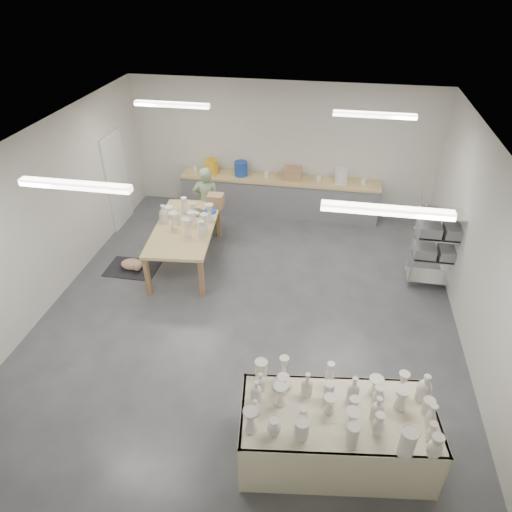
% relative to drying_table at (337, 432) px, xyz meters
% --- Properties ---
extents(room, '(8.00, 8.02, 3.00)m').
position_rel_drying_table_xyz_m(room, '(-1.65, 2.59, 1.60)').
color(room, '#424449').
rests_on(room, ground).
extents(back_counter, '(4.60, 0.60, 1.24)m').
position_rel_drying_table_xyz_m(back_counter, '(-1.55, 6.19, 0.03)').
color(back_counter, tan).
rests_on(back_counter, ground).
extents(wire_shelf, '(0.88, 0.48, 1.80)m').
position_rel_drying_table_xyz_m(wire_shelf, '(1.66, 3.91, 0.47)').
color(wire_shelf, silver).
rests_on(wire_shelf, ground).
extents(drying_table, '(2.40, 1.37, 1.18)m').
position_rel_drying_table_xyz_m(drying_table, '(0.00, 0.00, 0.00)').
color(drying_table, olive).
rests_on(drying_table, ground).
extents(work_table, '(1.34, 2.35, 1.20)m').
position_rel_drying_table_xyz_m(work_table, '(-3.02, 3.87, 0.41)').
color(work_table, tan).
rests_on(work_table, ground).
extents(rug, '(1.00, 0.70, 0.02)m').
position_rel_drying_table_xyz_m(rug, '(-4.08, 3.35, -0.44)').
color(rug, black).
rests_on(rug, ground).
extents(cat, '(0.48, 0.37, 0.19)m').
position_rel_drying_table_xyz_m(cat, '(-4.06, 3.34, -0.34)').
color(cat, white).
rests_on(cat, rug).
extents(potter, '(0.61, 0.43, 1.58)m').
position_rel_drying_table_xyz_m(potter, '(-2.94, 4.93, 0.34)').
color(potter, gray).
rests_on(potter, ground).
extents(red_stool, '(0.43, 0.43, 0.33)m').
position_rel_drying_table_xyz_m(red_stool, '(-2.94, 5.20, -0.16)').
color(red_stool, '#B31A19').
rests_on(red_stool, ground).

